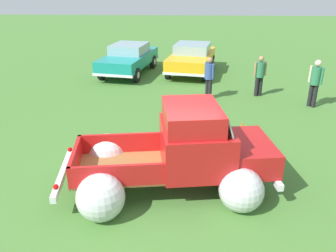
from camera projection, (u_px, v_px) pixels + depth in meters
The scene contains 8 objects.
ground_plane at pixel (166, 186), 7.73m from camera, with size 80.00×80.00×0.00m, color #477A33.
vintage_pickup_truck at pixel (183, 156), 7.47m from camera, with size 4.83×3.25×1.96m.
show_car_0 at pixel (129, 58), 16.73m from camera, with size 2.67×4.64×1.43m.
show_car_1 at pixel (192, 57), 16.83m from camera, with size 2.66×4.46×1.43m.
spectator_0 at pixel (209, 76), 13.10m from camera, with size 0.47×0.49×1.62m.
spectator_1 at pixel (260, 74), 13.42m from camera, with size 0.53×0.43×1.60m.
spectator_2 at pixel (315, 80), 12.21m from camera, with size 0.48×0.48×1.73m.
lane_cone_0 at pixel (241, 132), 9.73m from camera, with size 0.36×0.36×0.63m.
Camera 1 is at (0.34, -6.55, 4.32)m, focal length 36.46 mm.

